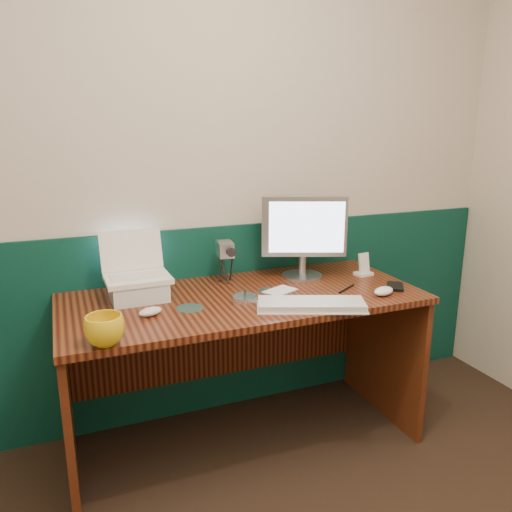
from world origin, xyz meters
name	(u,v)px	position (x,y,z in m)	size (l,w,h in m)	color
back_wall	(192,177)	(0.00, 1.75, 1.25)	(3.50, 0.04, 2.50)	beige
wainscot	(197,323)	(0.00, 1.74, 0.50)	(3.48, 0.02, 1.00)	#07332D
desk	(244,371)	(0.13, 1.38, 0.38)	(1.60, 0.70, 0.75)	black
laptop_riser	(138,290)	(-0.32, 1.51, 0.79)	(0.24, 0.20, 0.08)	silver
laptop	(136,256)	(-0.32, 1.51, 0.95)	(0.28, 0.21, 0.23)	white
monitor	(303,238)	(0.49, 1.52, 0.96)	(0.41, 0.12, 0.41)	#A9A8AD
keyboard	(311,305)	(0.33, 1.12, 0.76)	(0.44, 0.15, 0.03)	silver
mouse_right	(384,291)	(0.72, 1.15, 0.77)	(0.11, 0.07, 0.04)	white
mouse_left	(150,312)	(-0.31, 1.29, 0.77)	(0.10, 0.06, 0.03)	silver
mug	(104,330)	(-0.50, 1.07, 0.80)	(0.14, 0.14, 0.11)	yellow
camcorder	(225,264)	(0.11, 1.60, 0.84)	(0.08, 0.12, 0.18)	#B7B6BC
cd_spindle	(245,298)	(0.11, 1.31, 0.76)	(0.11, 0.11, 0.02)	silver
cd_loose_a	(190,308)	(-0.14, 1.31, 0.75)	(0.12, 0.12, 0.00)	#AFB9C0
cd_loose_b	(270,291)	(0.26, 1.39, 0.75)	(0.11, 0.11, 0.00)	silver
pen	(347,289)	(0.60, 1.28, 0.75)	(0.01, 0.01, 0.14)	black
papers	(280,291)	(0.30, 1.37, 0.75)	(0.15, 0.10, 0.00)	silver
dock	(363,274)	(0.81, 1.45, 0.76)	(0.08, 0.06, 0.02)	white
music_player	(364,263)	(0.81, 1.45, 0.82)	(0.06, 0.01, 0.10)	silver
pda	(395,286)	(0.83, 1.22, 0.76)	(0.07, 0.12, 0.01)	black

